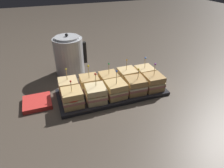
{
  "coord_description": "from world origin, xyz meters",
  "views": [
    {
      "loc": [
        -0.33,
        -0.89,
        0.64
      ],
      "look_at": [
        0.0,
        0.0,
        0.06
      ],
      "focal_mm": 32.0,
      "sensor_mm": 36.0,
      "label": 1
    }
  ],
  "objects_px": {
    "sandwich_front_far_left": "(72,98)",
    "sandwich_back_far_right": "(145,73)",
    "sandwich_front_center": "(116,90)",
    "sandwich_back_center": "(109,80)",
    "sandwich_front_far_right": "(153,82)",
    "sandwich_back_right": "(127,76)",
    "sandwich_back_left": "(89,83)",
    "sandwich_front_right": "(135,86)",
    "napkin_stack": "(37,102)",
    "sandwich_front_left": "(96,94)",
    "kettle_steel": "(69,56)",
    "sandwich_back_far_left": "(69,87)",
    "serving_platter": "(112,92)"
  },
  "relations": [
    {
      "from": "sandwich_front_far_left",
      "to": "sandwich_back_far_right",
      "type": "relative_size",
      "value": 0.98
    },
    {
      "from": "sandwich_front_center",
      "to": "sandwich_back_center",
      "type": "relative_size",
      "value": 1.08
    },
    {
      "from": "sandwich_front_far_right",
      "to": "sandwich_back_right",
      "type": "bearing_deg",
      "value": 133.4
    },
    {
      "from": "sandwich_front_far_left",
      "to": "sandwich_back_left",
      "type": "distance_m",
      "value": 0.16
    },
    {
      "from": "sandwich_front_center",
      "to": "sandwich_front_right",
      "type": "xyz_separation_m",
      "value": [
        0.12,
        0.0,
        -0.0
      ]
    },
    {
      "from": "sandwich_front_center",
      "to": "sandwich_front_far_right",
      "type": "xyz_separation_m",
      "value": [
        0.23,
        -0.0,
        0.0
      ]
    },
    {
      "from": "sandwich_front_center",
      "to": "sandwich_back_right",
      "type": "distance_m",
      "value": 0.16
    },
    {
      "from": "napkin_stack",
      "to": "sandwich_front_left",
      "type": "bearing_deg",
      "value": -19.21
    },
    {
      "from": "sandwich_back_left",
      "to": "kettle_steel",
      "type": "height_order",
      "value": "kettle_steel"
    },
    {
      "from": "sandwich_front_far_right",
      "to": "sandwich_front_left",
      "type": "bearing_deg",
      "value": -179.8
    },
    {
      "from": "sandwich_front_far_left",
      "to": "sandwich_back_far_left",
      "type": "bearing_deg",
      "value": 90.36
    },
    {
      "from": "sandwich_front_right",
      "to": "sandwich_back_right",
      "type": "bearing_deg",
      "value": 88.98
    },
    {
      "from": "sandwich_back_far_right",
      "to": "napkin_stack",
      "type": "relative_size",
      "value": 1.07
    },
    {
      "from": "sandwich_back_right",
      "to": "napkin_stack",
      "type": "distance_m",
      "value": 0.52
    },
    {
      "from": "sandwich_front_center",
      "to": "sandwich_back_far_left",
      "type": "relative_size",
      "value": 1.07
    },
    {
      "from": "sandwich_back_center",
      "to": "sandwich_back_right",
      "type": "bearing_deg",
      "value": 1.12
    },
    {
      "from": "sandwich_front_left",
      "to": "sandwich_back_far_left",
      "type": "height_order",
      "value": "sandwich_front_left"
    },
    {
      "from": "serving_platter",
      "to": "sandwich_back_left",
      "type": "distance_m",
      "value": 0.14
    },
    {
      "from": "sandwich_back_far_right",
      "to": "kettle_steel",
      "type": "xyz_separation_m",
      "value": [
        -0.41,
        0.28,
        0.06
      ]
    },
    {
      "from": "serving_platter",
      "to": "sandwich_front_far_right",
      "type": "height_order",
      "value": "sandwich_front_far_right"
    },
    {
      "from": "sandwich_back_right",
      "to": "kettle_steel",
      "type": "relative_size",
      "value": 0.57
    },
    {
      "from": "sandwich_front_far_left",
      "to": "sandwich_back_left",
      "type": "relative_size",
      "value": 0.93
    },
    {
      "from": "sandwich_back_right",
      "to": "serving_platter",
      "type": "bearing_deg",
      "value": -154.39
    },
    {
      "from": "sandwich_front_right",
      "to": "sandwich_back_left",
      "type": "bearing_deg",
      "value": 153.63
    },
    {
      "from": "serving_platter",
      "to": "sandwich_front_left",
      "type": "bearing_deg",
      "value": -151.26
    },
    {
      "from": "sandwich_front_far_left",
      "to": "kettle_steel",
      "type": "xyz_separation_m",
      "value": [
        0.06,
        0.39,
        0.06
      ]
    },
    {
      "from": "sandwich_back_far_left",
      "to": "sandwich_back_far_right",
      "type": "distance_m",
      "value": 0.46
    },
    {
      "from": "sandwich_front_right",
      "to": "sandwich_back_far_right",
      "type": "distance_m",
      "value": 0.16
    },
    {
      "from": "serving_platter",
      "to": "sandwich_front_far_right",
      "type": "bearing_deg",
      "value": -14.76
    },
    {
      "from": "sandwich_front_left",
      "to": "sandwich_front_far_right",
      "type": "distance_m",
      "value": 0.34
    },
    {
      "from": "serving_platter",
      "to": "sandwich_back_far_left",
      "type": "height_order",
      "value": "sandwich_back_far_left"
    },
    {
      "from": "sandwich_front_far_left",
      "to": "napkin_stack",
      "type": "bearing_deg",
      "value": 151.15
    },
    {
      "from": "sandwich_front_far_right",
      "to": "sandwich_back_far_left",
      "type": "xyz_separation_m",
      "value": [
        -0.46,
        0.12,
        -0.0
      ]
    },
    {
      "from": "sandwich_front_left",
      "to": "sandwich_front_far_right",
      "type": "xyz_separation_m",
      "value": [
        0.34,
        0.0,
        -0.0
      ]
    },
    {
      "from": "serving_platter",
      "to": "sandwich_front_left",
      "type": "xyz_separation_m",
      "value": [
        -0.11,
        -0.06,
        0.05
      ]
    },
    {
      "from": "sandwich_front_far_left",
      "to": "sandwich_front_right",
      "type": "bearing_deg",
      "value": -0.36
    },
    {
      "from": "sandwich_front_far_right",
      "to": "napkin_stack",
      "type": "bearing_deg",
      "value": 170.96
    },
    {
      "from": "sandwich_front_far_right",
      "to": "sandwich_front_far_left",
      "type": "bearing_deg",
      "value": 179.31
    },
    {
      "from": "serving_platter",
      "to": "napkin_stack",
      "type": "distance_m",
      "value": 0.41
    },
    {
      "from": "sandwich_back_far_left",
      "to": "napkin_stack",
      "type": "relative_size",
      "value": 1.06
    },
    {
      "from": "kettle_steel",
      "to": "sandwich_back_left",
      "type": "bearing_deg",
      "value": -78.19
    },
    {
      "from": "sandwich_front_left",
      "to": "kettle_steel",
      "type": "xyz_separation_m",
      "value": [
        -0.06,
        0.4,
        0.06
      ]
    },
    {
      "from": "sandwich_front_far_left",
      "to": "napkin_stack",
      "type": "relative_size",
      "value": 1.04
    },
    {
      "from": "serving_platter",
      "to": "kettle_steel",
      "type": "distance_m",
      "value": 0.4
    },
    {
      "from": "sandwich_back_far_left",
      "to": "sandwich_back_left",
      "type": "bearing_deg",
      "value": 1.07
    },
    {
      "from": "sandwich_front_center",
      "to": "napkin_stack",
      "type": "xyz_separation_m",
      "value": [
        -0.4,
        0.1,
        -0.05
      ]
    },
    {
      "from": "sandwich_front_right",
      "to": "sandwich_front_far_right",
      "type": "relative_size",
      "value": 0.94
    },
    {
      "from": "sandwich_back_left",
      "to": "sandwich_back_far_right",
      "type": "relative_size",
      "value": 1.05
    },
    {
      "from": "sandwich_back_right",
      "to": "napkin_stack",
      "type": "xyz_separation_m",
      "value": [
        -0.52,
        -0.02,
        -0.05
      ]
    },
    {
      "from": "sandwich_back_center",
      "to": "kettle_steel",
      "type": "relative_size",
      "value": 0.56
    }
  ]
}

